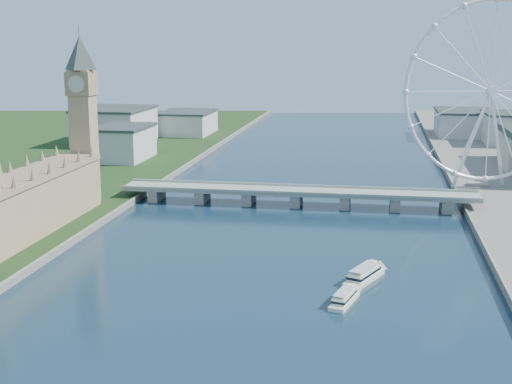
# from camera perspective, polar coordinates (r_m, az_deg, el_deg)

# --- Properties ---
(big_ben) EXTENTS (20.02, 20.02, 110.00)m
(big_ben) POSITION_cam_1_polar(r_m,az_deg,el_deg) (444.46, -13.74, 7.36)
(big_ben) COLOR tan
(big_ben) RESTS_ON ground
(westminster_bridge) EXTENTS (220.00, 22.00, 9.50)m
(westminster_bridge) POSITION_cam_1_polar(r_m,az_deg,el_deg) (441.78, 3.27, -0.21)
(westminster_bridge) COLOR gray
(westminster_bridge) RESTS_ON ground
(london_eye) EXTENTS (113.60, 39.12, 124.30)m
(london_eye) POSITION_cam_1_polar(r_m,az_deg,el_deg) (490.75, 18.29, 7.62)
(london_eye) COLOR silver
(london_eye) RESTS_ON ground
(city_skyline) EXTENTS (505.00, 280.00, 32.00)m
(city_skyline) POSITION_cam_1_polar(r_m,az_deg,el_deg) (694.28, 8.92, 5.02)
(city_skyline) COLOR beige
(city_skyline) RESTS_ON ground
(tour_boat_near) EXTENTS (12.75, 26.45, 5.62)m
(tour_boat_near) POSITION_cam_1_polar(r_m,az_deg,el_deg) (283.24, 7.08, -8.81)
(tour_boat_near) COLOR #E8EFC8
(tour_boat_near) RESTS_ON ground
(tour_boat_far) EXTENTS (19.07, 31.01, 6.72)m
(tour_boat_far) POSITION_cam_1_polar(r_m,az_deg,el_deg) (309.35, 8.64, -7.03)
(tour_boat_far) COLOR beige
(tour_boat_far) RESTS_ON ground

